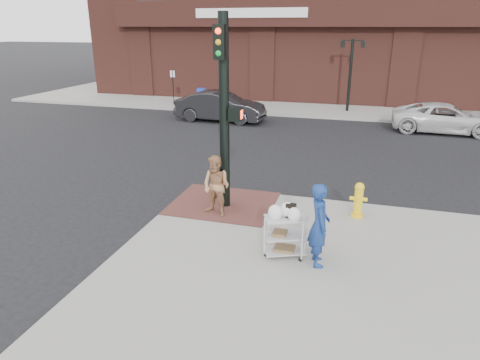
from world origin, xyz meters
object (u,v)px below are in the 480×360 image
(woman_blue, at_px, (319,225))
(sedan_dark, at_px, (220,107))
(minivan_white, at_px, (446,118))
(lamp_post, at_px, (351,67))
(traffic_signal_pole, at_px, (225,109))
(pedestrian_tan, at_px, (216,186))
(fire_hydrant, at_px, (358,199))
(utility_cart, at_px, (285,232))

(woman_blue, bearing_deg, sedan_dark, 10.89)
(sedan_dark, xyz_separation_m, minivan_white, (11.11, 0.58, -0.10))
(lamp_post, bearing_deg, traffic_signal_pole, -99.24)
(woman_blue, xyz_separation_m, pedestrian_tan, (-2.80, 1.73, -0.09))
(lamp_post, distance_m, pedestrian_tan, 16.13)
(fire_hydrant, bearing_deg, traffic_signal_pole, -175.57)
(pedestrian_tan, xyz_separation_m, minivan_white, (7.24, 12.34, -0.27))
(traffic_signal_pole, height_order, sedan_dark, traffic_signal_pole)
(pedestrian_tan, bearing_deg, traffic_signal_pole, 101.11)
(pedestrian_tan, bearing_deg, minivan_white, 75.30)
(traffic_signal_pole, height_order, fire_hydrant, traffic_signal_pole)
(lamp_post, xyz_separation_m, traffic_signal_pole, (-2.48, -15.23, 0.21))
(lamp_post, xyz_separation_m, pedestrian_tan, (-2.53, -15.84, -1.67))
(lamp_post, distance_m, fire_hydrant, 15.12)
(woman_blue, bearing_deg, utility_cart, 62.64)
(lamp_post, height_order, minivan_white, lamp_post)
(sedan_dark, distance_m, fire_hydrant, 13.16)
(traffic_signal_pole, distance_m, sedan_dark, 11.99)
(traffic_signal_pole, height_order, utility_cart, traffic_signal_pole)
(lamp_post, relative_size, traffic_signal_pole, 0.80)
(fire_hydrant, bearing_deg, minivan_white, 72.07)
(pedestrian_tan, relative_size, sedan_dark, 0.34)
(utility_cart, bearing_deg, sedan_dark, 114.07)
(sedan_dark, xyz_separation_m, fire_hydrant, (7.41, -10.88, -0.15))
(lamp_post, relative_size, fire_hydrant, 4.27)
(lamp_post, bearing_deg, sedan_dark, -147.47)
(lamp_post, xyz_separation_m, fire_hydrant, (1.01, -14.96, -1.99))
(woman_blue, height_order, minivan_white, woman_blue)
(lamp_post, distance_m, minivan_white, 6.19)
(pedestrian_tan, xyz_separation_m, sedan_dark, (-3.87, 11.76, -0.17))
(lamp_post, height_order, sedan_dark, lamp_post)
(lamp_post, distance_m, sedan_dark, 7.81)
(fire_hydrant, bearing_deg, woman_blue, -105.63)
(lamp_post, distance_m, traffic_signal_pole, 15.43)
(woman_blue, bearing_deg, pedestrian_tan, 42.84)
(lamp_post, relative_size, woman_blue, 2.27)
(sedan_dark, xyz_separation_m, utility_cart, (5.96, -13.35, -0.09))
(woman_blue, distance_m, fire_hydrant, 2.75)
(woman_blue, distance_m, minivan_white, 14.76)
(pedestrian_tan, bearing_deg, utility_cart, -21.43)
(utility_cart, bearing_deg, fire_hydrant, 59.64)
(woman_blue, xyz_separation_m, minivan_white, (4.44, 14.07, -0.35))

